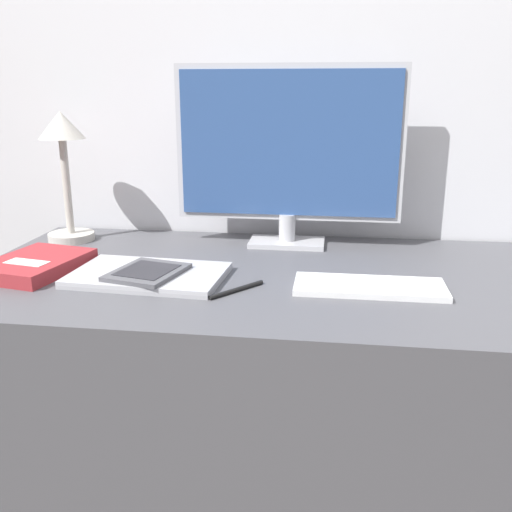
# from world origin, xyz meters

# --- Properties ---
(wall_back) EXTENTS (3.60, 0.05, 2.40)m
(wall_back) POSITION_xyz_m (0.00, 0.58, 1.20)
(wall_back) COLOR silver
(wall_back) RESTS_ON ground_plane
(desk) EXTENTS (1.41, 0.68, 0.74)m
(desk) POSITION_xyz_m (0.00, 0.20, 0.37)
(desk) COLOR #4C4C51
(desk) RESTS_ON ground_plane
(monitor) EXTENTS (0.56, 0.11, 0.45)m
(monitor) POSITION_xyz_m (-0.03, 0.44, 0.98)
(monitor) COLOR #B7B7BC
(monitor) RESTS_ON desk
(keyboard) EXTENTS (0.30, 0.12, 0.01)m
(keyboard) POSITION_xyz_m (0.16, 0.12, 0.75)
(keyboard) COLOR silver
(keyboard) RESTS_ON desk
(laptop) EXTENTS (0.33, 0.22, 0.02)m
(laptop) POSITION_xyz_m (-0.30, 0.13, 0.75)
(laptop) COLOR #A3A3A8
(laptop) RESTS_ON desk
(ereader) EXTENTS (0.16, 0.18, 0.01)m
(ereader) POSITION_xyz_m (-0.29, 0.11, 0.76)
(ereader) COLOR #4C4C51
(ereader) RESTS_ON laptop
(desk_lamp) EXTENTS (0.12, 0.12, 0.33)m
(desk_lamp) POSITION_xyz_m (-0.60, 0.41, 0.96)
(desk_lamp) COLOR #BCB7AD
(desk_lamp) RESTS_ON desk
(notebook) EXTENTS (0.21, 0.25, 0.03)m
(notebook) POSITION_xyz_m (-0.56, 0.14, 0.76)
(notebook) COLOR maroon
(notebook) RESTS_ON desk
(pen) EXTENTS (0.09, 0.11, 0.01)m
(pen) POSITION_xyz_m (-0.10, 0.07, 0.75)
(pen) COLOR black
(pen) RESTS_ON desk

